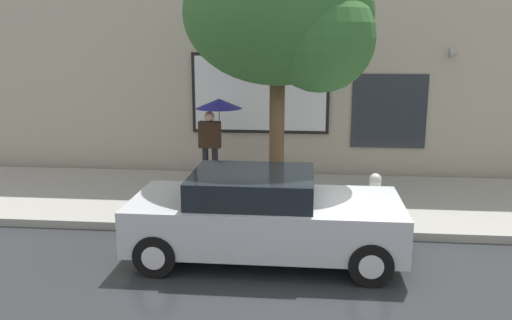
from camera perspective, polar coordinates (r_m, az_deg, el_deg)
ground_plane at (r=8.79m, az=6.88°, el=-10.44°), size 60.00×60.00×0.00m
sidewalk at (r=11.58m, az=6.63°, el=-4.26°), size 20.00×4.00×0.15m
building_facade at (r=13.58m, az=6.82°, el=12.81°), size 20.00×0.67×7.00m
parked_car at (r=8.61m, az=0.79°, el=-5.88°), size 4.22×1.95×1.39m
fire_hydrant at (r=10.48m, az=12.38°, el=-3.60°), size 0.30×0.44×0.82m
pedestrian_with_umbrella at (r=12.25m, az=-4.23°, el=4.66°), size 1.05×1.05×1.97m
street_tree at (r=9.99m, az=3.22°, el=14.60°), size 3.44×2.93×5.02m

